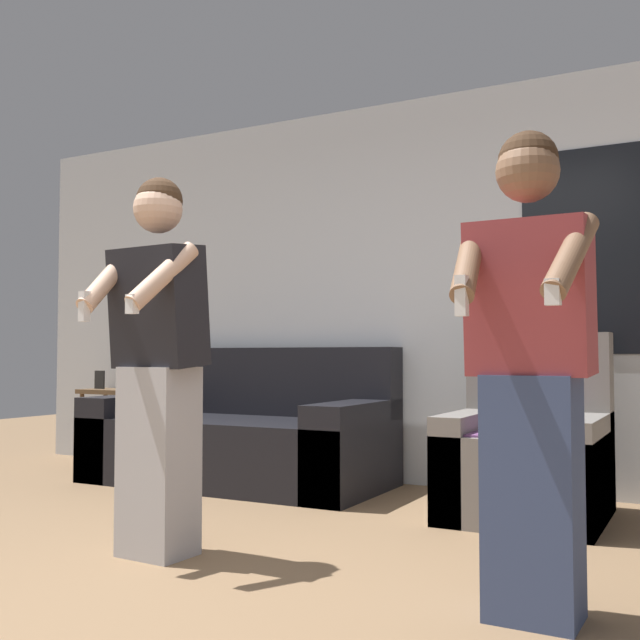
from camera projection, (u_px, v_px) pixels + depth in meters
The scene contains 7 objects.
ground_plane at pixel (100, 619), 2.53m from camera, with size 14.00×14.00×0.00m, color #846647.
wall_back at pixel (416, 290), 5.24m from camera, with size 6.86×0.07×2.70m.
couch at pixel (241, 437), 5.26m from camera, with size 2.09×0.98×0.95m.
armchair at pixel (528, 457), 4.15m from camera, with size 0.82×0.90×1.02m.
side_table at pixel (112, 403), 6.20m from camera, with size 0.48×0.35×0.77m.
person_left at pixel (158, 360), 3.36m from camera, with size 0.47×0.49×1.70m.
person_right at pixel (530, 367), 2.55m from camera, with size 0.47×0.47×1.67m.
Camera 1 is at (1.86, -1.93, 0.89)m, focal length 42.00 mm.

